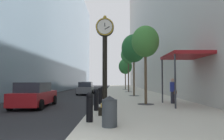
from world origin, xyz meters
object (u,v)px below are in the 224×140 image
object	(u,v)px
street_clock	(105,60)
car_red_near	(34,95)
street_tree_mid_near	(134,49)
street_tree_far	(125,66)
bollard_third	(100,95)
bollard_fifth	(104,91)
trash_bin	(110,111)
street_tree_near	(145,42)
car_black_far	(87,86)
bollard_nearest	(90,106)
pedestrian_walking	(173,90)
bollard_second	(96,99)
car_grey_mid	(86,88)
street_tree_mid_far	(128,55)
bollard_fourth	(102,93)

from	to	relation	value
street_clock	car_red_near	size ratio (longest dim) A/B	0.99
street_tree_mid_near	street_tree_far	bearing A→B (deg)	90.00
bollard_third	bollard_fifth	bearing A→B (deg)	90.00
street_tree_mid_near	car_red_near	bearing A→B (deg)	-130.31
street_tree_far	trash_bin	world-z (taller)	street_tree_far
bollard_fifth	street_tree_near	bearing A→B (deg)	-63.93
street_clock	car_black_far	xyz separation A→B (m)	(-4.76, 31.22, -1.92)
bollard_nearest	pedestrian_walking	size ratio (longest dim) A/B	0.66
street_tree_near	pedestrian_walking	size ratio (longest dim) A/B	3.06
street_tree_mid_near	bollard_fifth	bearing A→B (deg)	-148.93
bollard_second	car_grey_mid	xyz separation A→B (m)	(-2.55, 15.20, 0.03)
bollard_third	street_tree_mid_far	size ratio (longest dim) A/B	0.17
bollard_nearest	bollard_fifth	xyz separation A→B (m)	(0.00, 12.33, 0.00)
street_clock	car_red_near	world-z (taller)	street_clock
bollard_fifth	street_tree_mid_near	bearing A→B (deg)	31.07
bollard_fourth	car_black_far	distance (m)	23.99
bollard_nearest	street_tree_mid_far	distance (m)	22.97
bollard_fifth	street_tree_mid_far	distance (m)	11.42
car_red_near	bollard_third	bearing A→B (deg)	7.73
bollard_fourth	street_tree_mid_far	xyz separation A→B (m)	(3.06, 13.03, 4.69)
bollard_second	street_tree_near	xyz separation A→B (m)	(3.06, 2.99, 3.59)
pedestrian_walking	car_grey_mid	distance (m)	13.91
trash_bin	car_black_far	bearing A→B (deg)	98.49
bollard_second	bollard_third	xyz separation A→B (m)	(0.00, 3.08, 0.00)
car_red_near	bollard_nearest	bearing A→B (deg)	-52.96
street_tree_mid_far	car_red_near	world-z (taller)	street_tree_mid_far
street_tree_far	pedestrian_walking	xyz separation A→B (m)	(1.95, -23.76, -3.30)
bollard_nearest	car_red_near	distance (m)	7.01
bollard_nearest	bollard_fourth	xyz separation A→B (m)	(0.00, 9.25, 0.00)
street_tree_mid_far	car_grey_mid	world-z (taller)	street_tree_mid_far
street_clock	bollard_fourth	world-z (taller)	street_clock
street_clock	trash_bin	world-z (taller)	street_clock
bollard_second	bollard_fourth	world-z (taller)	same
street_tree_near	car_grey_mid	bearing A→B (deg)	114.69
car_black_far	street_tree_near	bearing A→B (deg)	-74.73
street_clock	street_tree_far	world-z (taller)	street_tree_far
street_clock	bollard_second	xyz separation A→B (m)	(-0.51, 1.44, -1.95)
bollard_fourth	car_grey_mid	bearing A→B (deg)	105.77
bollard_second	car_grey_mid	size ratio (longest dim) A/B	0.24
street_tree_mid_far	street_clock	bearing A→B (deg)	-97.06
bollard_nearest	bollard_fourth	size ratio (longest dim) A/B	1.00
car_grey_mid	car_black_far	size ratio (longest dim) A/B	1.05
bollard_fifth	car_red_near	bearing A→B (deg)	-122.06
bollard_second	street_tree_mid_near	bearing A→B (deg)	74.57
bollard_third	car_red_near	distance (m)	4.26
car_red_near	trash_bin	bearing A→B (deg)	-52.22
bollard_nearest	bollard_third	bearing A→B (deg)	90.00
bollard_third	trash_bin	world-z (taller)	bollard_third
bollard_nearest	trash_bin	distance (m)	1.16
street_tree_mid_far	bollard_nearest	bearing A→B (deg)	-97.83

